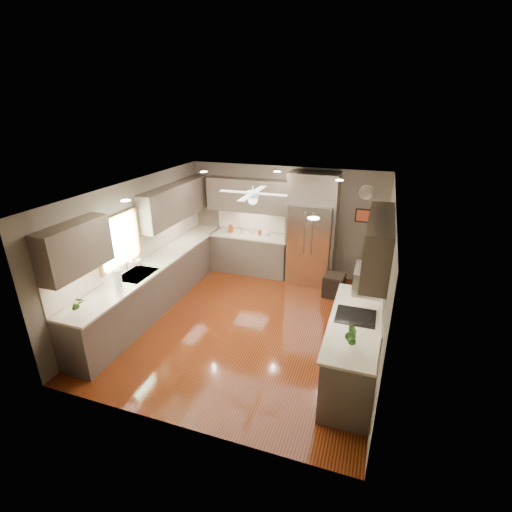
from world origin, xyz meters
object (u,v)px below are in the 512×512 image
Objects in this scene: microwave at (369,280)px; paper_towel at (118,278)px; canister_b at (242,230)px; canister_d at (260,233)px; refrigerator at (311,231)px; potted_plant_right at (351,335)px; potted_plant_left at (77,303)px; bowl at (265,235)px; soap_bottle at (139,262)px; stool at (334,285)px; canister_c at (252,230)px; canister_a at (231,229)px.

microwave is 4.02m from paper_towel.
canister_b is at bearing 136.99° from microwave.
refrigerator is (1.21, -0.06, 0.19)m from canister_d.
potted_plant_right is at bearing -6.45° from paper_towel.
bowl is at bearing 68.92° from potted_plant_left.
bowl is at bearing 122.10° from potted_plant_right.
potted_plant_right reaches higher than canister_b.
paper_towel is (0.00, 0.91, -0.01)m from potted_plant_left.
canister_d is at bearing 56.87° from soap_bottle.
potted_plant_right is (3.85, 0.47, 0.00)m from potted_plant_left.
canister_b is at bearing 177.25° from bowl.
potted_plant_right is at bearing -17.11° from soap_bottle.
canister_d is at bearing 123.50° from potted_plant_right.
refrigerator is at bearing 138.72° from stool.
bowl reaches higher than stool.
microwave is at bearing -63.91° from refrigerator.
bowl is (1.71, 2.39, -0.08)m from soap_bottle.
bowl is at bearing 54.47° from soap_bottle.
soap_bottle is 3.65m from refrigerator.
potted_plant_right is (2.41, -3.64, 0.10)m from canister_d.
canister_a is at bearing -173.85° from canister_c.
canister_a is 0.86× the size of bowl.
soap_bottle is at bearing -123.13° from canister_d.
canister_c is 1.43m from refrigerator.
potted_plant_right is at bearing -71.47° from refrigerator.
bowl is (0.85, 0.00, -0.06)m from canister_a.
paper_towel reaches higher than stool.
canister_b is at bearing 178.57° from canister_d.
microwave reaches higher than canister_d.
canister_c is 4.32m from potted_plant_left.
paper_towel is at bearing -110.74° from canister_c.
canister_c is at bearing 6.15° from canister_a.
soap_bottle is (-1.36, -2.45, 0.01)m from canister_c.
stool is at bearing -19.42° from bowl.
potted_plant_right reaches higher than potted_plant_left.
canister_d is (0.72, 0.02, -0.02)m from canister_a.
potted_plant_right is 1.54× the size of bowl.
canister_a is at bearing 70.34° from soap_bottle.
stool is at bearing 27.62° from soap_bottle.
paper_towel reaches higher than potted_plant_left.
soap_bottle reaches higher than canister_b.
stool is (-0.68, 2.14, -1.24)m from microwave.
paper_towel is (-1.00, -3.21, 0.07)m from canister_b.
canister_b is 0.45× the size of potted_plant_right.
stool is at bearing -41.28° from refrigerator.
canister_d is at bearing 172.99° from bowl.
microwave is at bearing -43.01° from canister_b.
microwave reaches higher than canister_a.
potted_plant_left is at bearing -133.33° from stool.
canister_c reaches higher than bowl.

